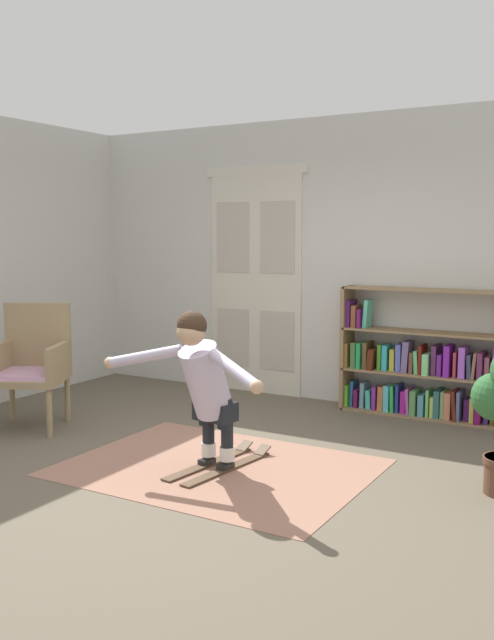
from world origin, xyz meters
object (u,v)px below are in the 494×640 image
(bookshelf, at_px, (429,369))
(skis_pair, at_px, (221,464))
(wicker_chair, at_px, (31,363))
(person_skier, at_px, (204,378))

(bookshelf, bearing_deg, skis_pair, -113.26)
(wicker_chair, relative_size, skis_pair, 1.11)
(skis_pair, relative_size, person_skier, 0.68)
(wicker_chair, height_order, skis_pair, wicker_chair)
(skis_pair, bearing_deg, bookshelf, 66.74)
(bookshelf, distance_m, wicker_chair, 3.66)
(bookshelf, height_order, skis_pair, bookshelf)
(person_skier, bearing_deg, skis_pair, 82.40)
(wicker_chair, distance_m, person_skier, 2.06)
(bookshelf, xyz_separation_m, skis_pair, (-0.94, -2.19, -0.45))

